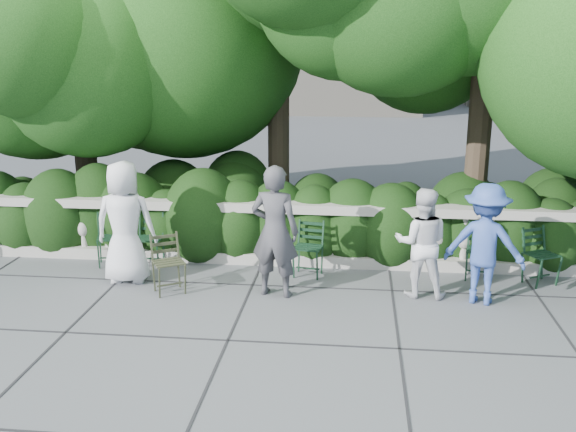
# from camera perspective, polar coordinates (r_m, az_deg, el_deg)

# --- Properties ---
(ground) EXTENTS (90.00, 90.00, 0.00)m
(ground) POSITION_cam_1_polar(r_m,az_deg,el_deg) (8.54, -0.73, -8.24)
(ground) COLOR #4F5156
(ground) RESTS_ON ground
(balustrade) EXTENTS (12.00, 0.44, 1.00)m
(balustrade) POSITION_cam_1_polar(r_m,az_deg,el_deg) (10.06, 0.49, -1.65)
(balustrade) COLOR #9E998E
(balustrade) RESTS_ON ground
(shrub_hedge) EXTENTS (15.00, 2.60, 1.70)m
(shrub_hedge) POSITION_cam_1_polar(r_m,az_deg,el_deg) (11.35, 1.09, -2.26)
(shrub_hedge) COLOR black
(shrub_hedge) RESTS_ON ground
(tree_canopy) EXTENTS (15.04, 6.52, 6.78)m
(tree_canopy) POSITION_cam_1_polar(r_m,az_deg,el_deg) (11.00, 5.03, 18.05)
(tree_canopy) COLOR #3F3023
(tree_canopy) RESTS_ON ground
(chair_b) EXTENTS (0.56, 0.59, 0.84)m
(chair_b) POSITION_cam_1_polar(r_m,az_deg,el_deg) (10.41, -15.39, -4.45)
(chair_b) COLOR black
(chair_b) RESTS_ON ground
(chair_c) EXTENTS (0.46, 0.50, 0.84)m
(chair_c) POSITION_cam_1_polar(r_m,az_deg,el_deg) (10.22, -12.36, -4.61)
(chair_c) COLOR black
(chair_c) RESTS_ON ground
(chair_d) EXTENTS (0.52, 0.55, 0.84)m
(chair_d) POSITION_cam_1_polar(r_m,az_deg,el_deg) (9.84, 16.53, -5.67)
(chair_d) COLOR black
(chair_d) RESTS_ON ground
(chair_e) EXTENTS (0.51, 0.54, 0.84)m
(chair_e) POSITION_cam_1_polar(r_m,az_deg,el_deg) (9.57, 1.57, -5.62)
(chair_e) COLOR black
(chair_e) RESTS_ON ground
(chair_f) EXTENTS (0.61, 0.63, 0.84)m
(chair_f) POSITION_cam_1_polar(r_m,az_deg,el_deg) (9.97, 21.95, -5.90)
(chair_f) COLOR black
(chair_f) RESTS_ON ground
(chair_weathered) EXTENTS (0.62, 0.64, 0.84)m
(chair_weathered) POSITION_cam_1_polar(r_m,az_deg,el_deg) (9.09, -10.21, -7.01)
(chair_weathered) COLOR black
(chair_weathered) RESTS_ON ground
(person_businessman) EXTENTS (0.90, 0.61, 1.79)m
(person_businessman) POSITION_cam_1_polar(r_m,az_deg,el_deg) (9.50, -14.29, -0.56)
(person_businessman) COLOR white
(person_businessman) RESTS_ON ground
(person_woman_grey) EXTENTS (0.74, 0.56, 1.83)m
(person_woman_grey) POSITION_cam_1_polar(r_m,az_deg,el_deg) (8.70, -1.17, -1.38)
(person_woman_grey) COLOR #414045
(person_woman_grey) RESTS_ON ground
(person_casual_man) EXTENTS (0.78, 0.63, 1.52)m
(person_casual_man) POSITION_cam_1_polar(r_m,az_deg,el_deg) (8.92, 11.79, -2.35)
(person_casual_man) COLOR silver
(person_casual_man) RESTS_ON ground
(person_older_blue) EXTENTS (1.19, 0.90, 1.63)m
(person_older_blue) POSITION_cam_1_polar(r_m,az_deg,el_deg) (8.88, 17.10, -2.39)
(person_older_blue) COLOR #3551A0
(person_older_blue) RESTS_ON ground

